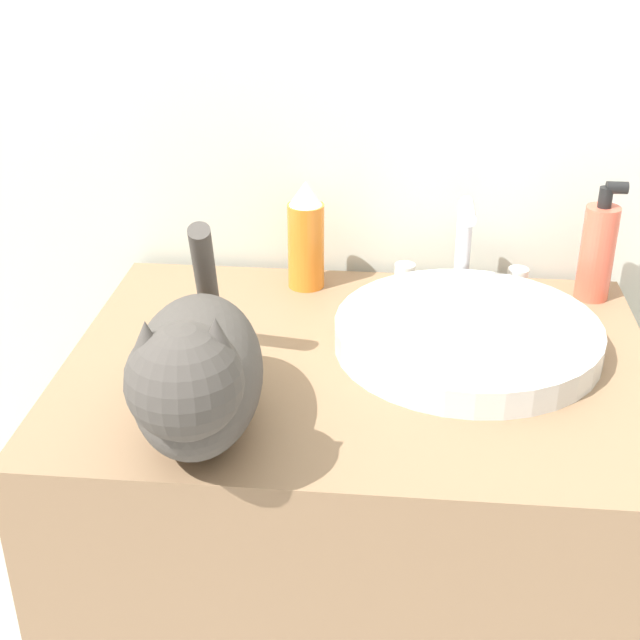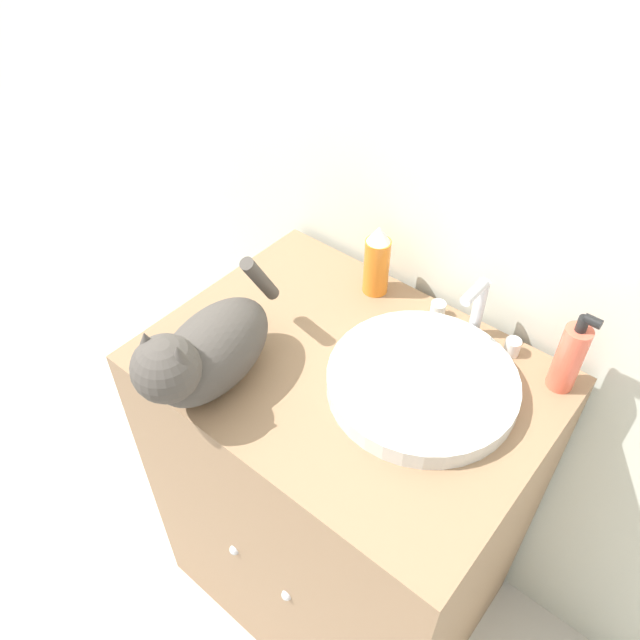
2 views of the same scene
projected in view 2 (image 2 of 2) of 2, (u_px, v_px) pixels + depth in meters
name	position (u px, v px, depth m)	size (l,w,h in m)	color
wall_back	(459.00, 151.00, 1.18)	(6.00, 0.05, 2.50)	silver
vanity_cabinet	(342.00, 493.00, 1.54)	(0.78, 0.59, 0.92)	#8C6B4C
sink_basin	(422.00, 382.00, 1.17)	(0.36, 0.36, 0.04)	silver
faucet	(476.00, 313.00, 1.25)	(0.21, 0.09, 0.15)	silver
cat	(205.00, 353.00, 1.13)	(0.19, 0.38, 0.21)	#47423D
soap_bottle	(570.00, 357.00, 1.14)	(0.05, 0.05, 0.18)	#EF6047
spray_bottle	(377.00, 261.00, 1.34)	(0.06, 0.06, 0.17)	orange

